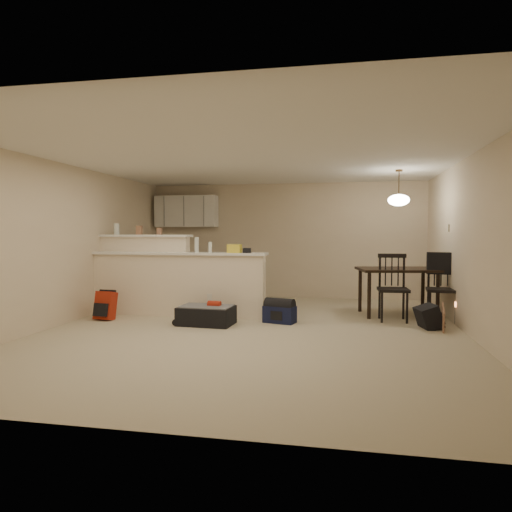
% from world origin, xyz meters
% --- Properties ---
extents(room, '(7.00, 7.02, 2.50)m').
position_xyz_m(room, '(0.00, 0.00, 1.25)').
color(room, '#BAAC8F').
rests_on(room, ground).
extents(breakfast_bar, '(3.08, 0.58, 1.39)m').
position_xyz_m(breakfast_bar, '(-1.76, 0.98, 0.61)').
color(breakfast_bar, '#F1DEC3').
rests_on(breakfast_bar, ground).
extents(upper_cabinets, '(1.40, 0.34, 0.70)m').
position_xyz_m(upper_cabinets, '(-2.20, 3.32, 1.90)').
color(upper_cabinets, white).
rests_on(upper_cabinets, room).
extents(kitchen_counter, '(1.80, 0.60, 0.90)m').
position_xyz_m(kitchen_counter, '(-2.00, 3.19, 0.45)').
color(kitchen_counter, white).
rests_on(kitchen_counter, ground).
extents(thermostat, '(0.02, 0.12, 0.12)m').
position_xyz_m(thermostat, '(2.98, 1.55, 1.50)').
color(thermostat, beige).
rests_on(thermostat, room).
extents(jar, '(0.10, 0.10, 0.20)m').
position_xyz_m(jar, '(-2.74, 1.12, 1.49)').
color(jar, silver).
rests_on(jar, breakfast_bar).
extents(cereal_box, '(0.10, 0.07, 0.16)m').
position_xyz_m(cereal_box, '(-2.31, 1.12, 1.47)').
color(cereal_box, '#97684D').
rests_on(cereal_box, breakfast_bar).
extents(small_box, '(0.08, 0.06, 0.12)m').
position_xyz_m(small_box, '(-1.92, 1.12, 1.45)').
color(small_box, '#97684D').
rests_on(small_box, breakfast_bar).
extents(bottle_a, '(0.07, 0.07, 0.26)m').
position_xyz_m(bottle_a, '(-1.16, 0.90, 1.22)').
color(bottle_a, silver).
rests_on(bottle_a, breakfast_bar).
extents(bottle_b, '(0.06, 0.06, 0.18)m').
position_xyz_m(bottle_b, '(-0.93, 0.90, 1.18)').
color(bottle_b, silver).
rests_on(bottle_b, breakfast_bar).
extents(bag_lump, '(0.22, 0.18, 0.14)m').
position_xyz_m(bag_lump, '(-0.50, 0.90, 1.16)').
color(bag_lump, '#97684D').
rests_on(bag_lump, breakfast_bar).
extents(pouch, '(0.12, 0.10, 0.08)m').
position_xyz_m(pouch, '(-0.29, 0.90, 1.13)').
color(pouch, '#97684D').
rests_on(pouch, breakfast_bar).
extents(dining_table, '(1.43, 1.08, 0.81)m').
position_xyz_m(dining_table, '(2.20, 1.65, 0.71)').
color(dining_table, black).
rests_on(dining_table, ground).
extents(pendant_lamp, '(0.36, 0.36, 0.62)m').
position_xyz_m(pendant_lamp, '(2.20, 1.65, 1.99)').
color(pendant_lamp, brown).
rests_on(pendant_lamp, room).
extents(dining_chair_near, '(0.49, 0.46, 1.08)m').
position_xyz_m(dining_chair_near, '(2.07, 1.09, 0.54)').
color(dining_chair_near, black).
rests_on(dining_chair_near, ground).
extents(dining_chair_far, '(0.51, 0.49, 1.08)m').
position_xyz_m(dining_chair_far, '(2.84, 1.21, 0.54)').
color(dining_chair_far, black).
rests_on(dining_chair_far, ground).
extents(suitcase, '(0.86, 0.59, 0.28)m').
position_xyz_m(suitcase, '(-0.80, 0.25, 0.14)').
color(suitcase, black).
rests_on(suitcase, ground).
extents(red_backpack, '(0.32, 0.22, 0.46)m').
position_xyz_m(red_backpack, '(-2.55, 0.33, 0.23)').
color(red_backpack, '#A72412').
rests_on(red_backpack, ground).
extents(navy_duffel, '(0.54, 0.38, 0.27)m').
position_xyz_m(navy_duffel, '(0.30, 0.61, 0.13)').
color(navy_duffel, '#111636').
rests_on(navy_duffel, ground).
extents(black_daypack, '(0.34, 0.43, 0.33)m').
position_xyz_m(black_daypack, '(2.54, 0.61, 0.17)').
color(black_daypack, black).
rests_on(black_daypack, ground).
extents(cardboard_sheet, '(0.09, 0.45, 0.35)m').
position_xyz_m(cardboard_sheet, '(2.72, 0.48, 0.17)').
color(cardboard_sheet, '#97684D').
rests_on(cardboard_sheet, ground).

